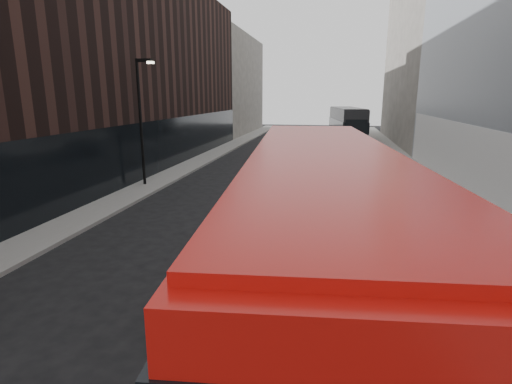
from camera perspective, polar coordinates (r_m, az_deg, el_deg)
The scene contains 11 objects.
sidewalk_right at distance 29.10m, azimuth 20.79°, elevation 2.61°, with size 3.00×80.00×0.15m, color slate.
sidewalk_left at distance 30.47m, azimuth -9.29°, elevation 3.79°, with size 2.00×80.00×0.15m, color slate.
building_victorian at distance 48.23m, azimuth 22.68°, elevation 17.96°, with size 6.50×24.00×21.00m.
building_left_mid at distance 36.01m, azimuth -12.36°, elevation 16.22°, with size 5.00×24.00×14.00m, color black.
building_left_far at distance 56.91m, azimuth -3.41°, elevation 14.94°, with size 5.00×20.00×13.00m, color #5F5B54.
street_lamp at distance 23.71m, azimuth -16.04°, elevation 10.67°, with size 1.06×0.22×7.00m.
red_bus at distance 7.49m, azimuth 9.02°, elevation -8.53°, with size 3.53×10.87×4.32m.
grey_bus at distance 49.06m, azimuth 12.86°, elevation 9.62°, with size 4.29×11.96×3.79m.
car_a at distance 19.52m, azimuth 6.32°, elevation 0.25°, with size 1.66×4.14×1.41m, color black.
car_b at distance 22.58m, azimuth 10.41°, elevation 2.11°, with size 1.63×4.67×1.54m, color gray.
car_c at distance 30.22m, azimuth 7.80°, elevation 5.05°, with size 2.10×5.16×1.50m, color black.
Camera 1 is at (2.38, -3.18, 5.21)m, focal length 28.00 mm.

